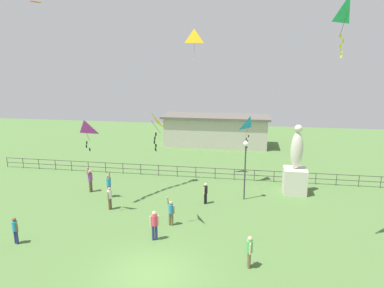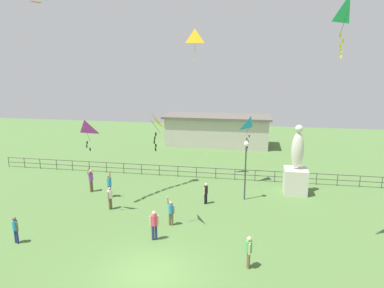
{
  "view_description": "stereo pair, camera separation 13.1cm",
  "coord_description": "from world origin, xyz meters",
  "px_view_note": "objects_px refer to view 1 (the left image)",
  "views": [
    {
      "loc": [
        4.34,
        -13.73,
        9.6
      ],
      "look_at": [
        1.01,
        5.68,
        4.94
      ],
      "focal_mm": 32.37,
      "sensor_mm": 36.0,
      "label": 1
    },
    {
      "loc": [
        4.47,
        -13.7,
        9.6
      ],
      "look_at": [
        1.01,
        5.68,
        4.94
      ],
      "focal_mm": 32.37,
      "sensor_mm": 36.0,
      "label": 2
    }
  ],
  "objects_px": {
    "kite_2": "(349,10)",
    "kite_0": "(85,129)",
    "person_4": "(109,184)",
    "person_5": "(154,223)",
    "statue_monument": "(295,172)",
    "kite_3": "(194,37)",
    "kite_4": "(250,124)",
    "person_1": "(90,179)",
    "person_3": "(249,250)",
    "person_2": "(206,192)",
    "person_0": "(15,229)",
    "kite_1": "(151,121)",
    "lamppost": "(245,157)",
    "person_7": "(110,197)",
    "person_6": "(171,211)"
  },
  "relations": [
    {
      "from": "kite_2",
      "to": "kite_0",
      "type": "bearing_deg",
      "value": 172.72
    },
    {
      "from": "person_4",
      "to": "person_5",
      "type": "relative_size",
      "value": 1.18
    },
    {
      "from": "kite_0",
      "to": "statue_monument",
      "type": "bearing_deg",
      "value": 26.19
    },
    {
      "from": "kite_3",
      "to": "statue_monument",
      "type": "bearing_deg",
      "value": -15.2
    },
    {
      "from": "kite_0",
      "to": "kite_4",
      "type": "distance_m",
      "value": 12.66
    },
    {
      "from": "person_1",
      "to": "person_3",
      "type": "xyz_separation_m",
      "value": [
        11.96,
        -8.06,
        -0.08
      ]
    },
    {
      "from": "person_2",
      "to": "person_5",
      "type": "xyz_separation_m",
      "value": [
        -2.1,
        -5.49,
        0.13
      ]
    },
    {
      "from": "person_0",
      "to": "person_2",
      "type": "height_order",
      "value": "person_0"
    },
    {
      "from": "person_2",
      "to": "person_4",
      "type": "xyz_separation_m",
      "value": [
        -7.07,
        -0.03,
        0.16
      ]
    },
    {
      "from": "statue_monument",
      "to": "person_5",
      "type": "distance_m",
      "value": 12.12
    },
    {
      "from": "person_1",
      "to": "kite_4",
      "type": "bearing_deg",
      "value": 18.29
    },
    {
      "from": "kite_4",
      "to": "kite_1",
      "type": "bearing_deg",
      "value": -121.22
    },
    {
      "from": "person_3",
      "to": "kite_1",
      "type": "relative_size",
      "value": 0.74
    },
    {
      "from": "person_2",
      "to": "kite_4",
      "type": "height_order",
      "value": "kite_4"
    },
    {
      "from": "lamppost",
      "to": "person_1",
      "type": "relative_size",
      "value": 2.13
    },
    {
      "from": "person_3",
      "to": "lamppost",
      "type": "bearing_deg",
      "value": 92.96
    },
    {
      "from": "person_0",
      "to": "person_7",
      "type": "xyz_separation_m",
      "value": [
        3.22,
        5.13,
        0.02
      ]
    },
    {
      "from": "person_7",
      "to": "statue_monument",
      "type": "bearing_deg",
      "value": 22.75
    },
    {
      "from": "person_0",
      "to": "person_4",
      "type": "height_order",
      "value": "person_4"
    },
    {
      "from": "statue_monument",
      "to": "person_0",
      "type": "bearing_deg",
      "value": -146.57
    },
    {
      "from": "person_2",
      "to": "kite_1",
      "type": "distance_m",
      "value": 7.41
    },
    {
      "from": "lamppost",
      "to": "kite_0",
      "type": "xyz_separation_m",
      "value": [
        -9.56,
        -4.55,
        2.55
      ]
    },
    {
      "from": "person_7",
      "to": "person_6",
      "type": "bearing_deg",
      "value": -19.21
    },
    {
      "from": "kite_1",
      "to": "person_3",
      "type": "bearing_deg",
      "value": -28.98
    },
    {
      "from": "kite_4",
      "to": "person_7",
      "type": "bearing_deg",
      "value": -143.45
    },
    {
      "from": "person_6",
      "to": "person_7",
      "type": "xyz_separation_m",
      "value": [
        -4.55,
        1.59,
        -0.02
      ]
    },
    {
      "from": "lamppost",
      "to": "kite_1",
      "type": "height_order",
      "value": "kite_1"
    },
    {
      "from": "statue_monument",
      "to": "person_0",
      "type": "relative_size",
      "value": 3.43
    },
    {
      "from": "kite_1",
      "to": "person_7",
      "type": "bearing_deg",
      "value": 149.33
    },
    {
      "from": "kite_1",
      "to": "kite_4",
      "type": "relative_size",
      "value": 0.78
    },
    {
      "from": "kite_1",
      "to": "kite_0",
      "type": "bearing_deg",
      "value": 168.7
    },
    {
      "from": "person_5",
      "to": "kite_4",
      "type": "xyz_separation_m",
      "value": [
        4.96,
        10.15,
        3.88
      ]
    },
    {
      "from": "lamppost",
      "to": "kite_2",
      "type": "distance_m",
      "value": 11.63
    },
    {
      "from": "person_1",
      "to": "kite_3",
      "type": "bearing_deg",
      "value": 32.67
    },
    {
      "from": "person_5",
      "to": "kite_1",
      "type": "bearing_deg",
      "value": 107.46
    },
    {
      "from": "statue_monument",
      "to": "person_6",
      "type": "height_order",
      "value": "statue_monument"
    },
    {
      "from": "person_0",
      "to": "person_3",
      "type": "relative_size",
      "value": 0.94
    },
    {
      "from": "person_6",
      "to": "kite_1",
      "type": "relative_size",
      "value": 0.83
    },
    {
      "from": "person_6",
      "to": "person_7",
      "type": "height_order",
      "value": "person_6"
    },
    {
      "from": "person_0",
      "to": "kite_3",
      "type": "height_order",
      "value": "kite_3"
    },
    {
      "from": "person_1",
      "to": "kite_2",
      "type": "distance_m",
      "value": 20.11
    },
    {
      "from": "kite_3",
      "to": "kite_1",
      "type": "bearing_deg",
      "value": -94.79
    },
    {
      "from": "person_2",
      "to": "kite_2",
      "type": "relative_size",
      "value": 0.54
    },
    {
      "from": "lamppost",
      "to": "person_2",
      "type": "xyz_separation_m",
      "value": [
        -2.63,
        -1.24,
        -2.27
      ]
    },
    {
      "from": "person_1",
      "to": "person_7",
      "type": "relative_size",
      "value": 1.3
    },
    {
      "from": "lamppost",
      "to": "kite_4",
      "type": "distance_m",
      "value": 3.85
    },
    {
      "from": "person_3",
      "to": "person_6",
      "type": "height_order",
      "value": "person_6"
    },
    {
      "from": "statue_monument",
      "to": "kite_2",
      "type": "bearing_deg",
      "value": -85.35
    },
    {
      "from": "kite_1",
      "to": "kite_3",
      "type": "relative_size",
      "value": 0.91
    },
    {
      "from": "lamppost",
      "to": "person_6",
      "type": "relative_size",
      "value": 2.35
    }
  ]
}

